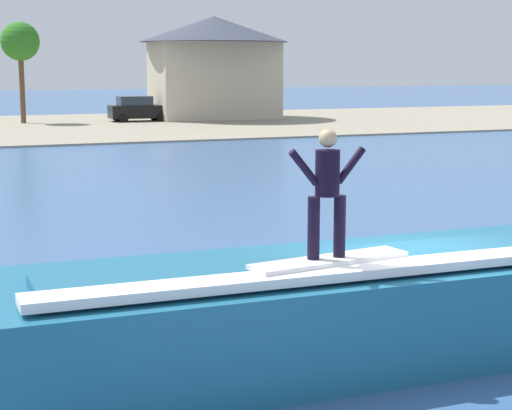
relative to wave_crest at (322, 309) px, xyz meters
The scene contains 8 objects.
ground_plane 1.49m from the wave_crest, ahead, with size 260.00×260.00×0.00m, color #395D90.
wave_crest is the anchor object (origin of this frame).
surfboard 1.05m from the wave_crest, 107.54° to the right, with size 2.31×0.84×0.06m.
surfer 1.92m from the wave_crest, 111.41° to the right, with size 1.10×0.32×1.69m.
shoreline_bank 46.42m from the wave_crest, 88.42° to the left, with size 120.00×25.92×0.10m.
car_far_shore 50.26m from the wave_crest, 79.14° to the left, with size 4.18×2.08×1.86m.
house_gabled_white 52.56m from the wave_crest, 72.90° to the left, with size 10.95×10.95×7.53m.
tree_tall_bare 50.44m from the wave_crest, 88.11° to the left, with size 2.61×2.61×6.91m.
Camera 1 is at (-6.41, -10.30, 4.12)m, focal length 60.43 mm.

